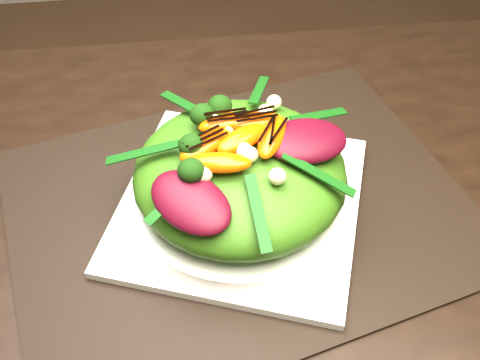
{
  "coord_description": "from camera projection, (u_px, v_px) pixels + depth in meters",
  "views": [
    {
      "loc": [
        -0.13,
        -0.32,
        1.24
      ],
      "look_at": [
        -0.08,
        0.09,
        0.8
      ],
      "focal_mm": 42.0,
      "sensor_mm": 36.0,
      "label": 1
    }
  ],
  "objects": [
    {
      "name": "dining_table",
      "position": [
        327.0,
        280.0,
        0.6
      ],
      "size": [
        1.6,
        0.9,
        0.75
      ],
      "primitive_type": "cube",
      "color": "black",
      "rests_on": "floor"
    },
    {
      "name": "plate_base",
      "position": [
        240.0,
        203.0,
        0.63
      ],
      "size": [
        0.33,
        0.33,
        0.01
      ],
      "primitive_type": "cube",
      "rotation": [
        0.0,
        0.0,
        -0.35
      ],
      "color": "white",
      "rests_on": "placemat"
    },
    {
      "name": "orange_segment",
      "position": [
        218.0,
        131.0,
        0.57
      ],
      "size": [
        0.07,
        0.05,
        0.02
      ],
      "primitive_type": "ellipsoid",
      "rotation": [
        0.0,
        0.0,
        0.51
      ],
      "color": "#F84B04",
      "rests_on": "lettuce_mound"
    },
    {
      "name": "salad_bowl",
      "position": [
        240.0,
        195.0,
        0.62
      ],
      "size": [
        0.31,
        0.31,
        0.02
      ],
      "primitive_type": "cylinder",
      "rotation": [
        0.0,
        0.0,
        0.32
      ],
      "color": "white",
      "rests_on": "plate_base"
    },
    {
      "name": "lettuce_mound",
      "position": [
        240.0,
        172.0,
        0.6
      ],
      "size": [
        0.24,
        0.24,
        0.08
      ],
      "primitive_type": "ellipsoid",
      "rotation": [
        0.0,
        0.0,
        0.06
      ],
      "color": "#3B6C14",
      "rests_on": "salad_bowl"
    },
    {
      "name": "macadamia_nut",
      "position": [
        278.0,
        165.0,
        0.54
      ],
      "size": [
        0.02,
        0.02,
        0.02
      ],
      "primitive_type": "sphere",
      "rotation": [
        0.0,
        0.0,
        0.26
      ],
      "color": "#FFE4B3",
      "rests_on": "lettuce_mound"
    },
    {
      "name": "placemat",
      "position": [
        240.0,
        207.0,
        0.64
      ],
      "size": [
        0.58,
        0.5,
        0.0
      ],
      "primitive_type": "cube",
      "rotation": [
        0.0,
        0.0,
        0.26
      ],
      "color": "black",
      "rests_on": "dining_table"
    },
    {
      "name": "balsamic_drizzle",
      "position": [
        218.0,
        124.0,
        0.57
      ],
      "size": [
        0.04,
        0.02,
        0.0
      ],
      "primitive_type": "cube",
      "rotation": [
        0.0,
        0.0,
        0.51
      ],
      "color": "black",
      "rests_on": "orange_segment"
    },
    {
      "name": "broccoli_floret",
      "position": [
        188.0,
        119.0,
        0.58
      ],
      "size": [
        0.05,
        0.05,
        0.04
      ],
      "primitive_type": "sphere",
      "rotation": [
        0.0,
        0.0,
        -0.31
      ],
      "color": "black",
      "rests_on": "lettuce_mound"
    },
    {
      "name": "radicchio_leaf",
      "position": [
        306.0,
        141.0,
        0.57
      ],
      "size": [
        0.1,
        0.07,
        0.02
      ],
      "primitive_type": "ellipsoid",
      "rotation": [
        0.0,
        0.0,
        0.18
      ],
      "color": "#430713",
      "rests_on": "lettuce_mound"
    }
  ]
}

